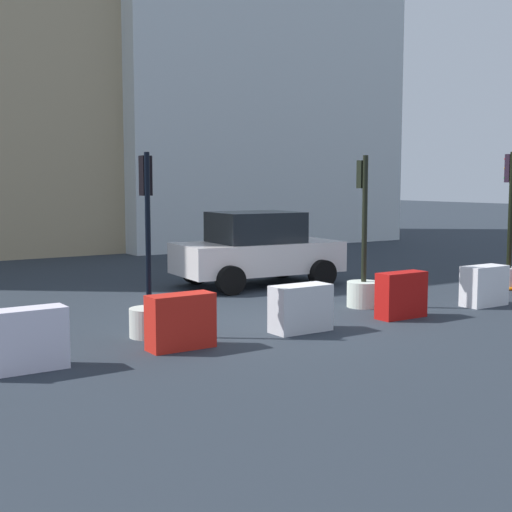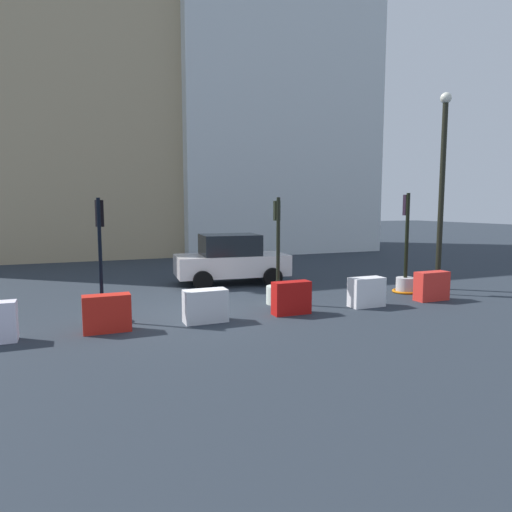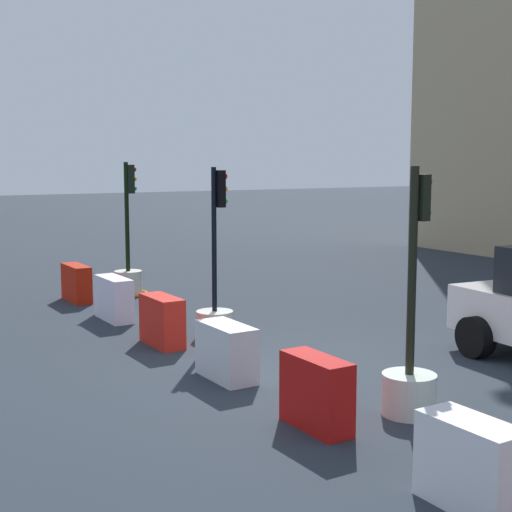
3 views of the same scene
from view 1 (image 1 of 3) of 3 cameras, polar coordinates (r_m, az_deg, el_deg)
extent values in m
plane|color=#283039|center=(13.13, 0.75, -5.19)|extent=(120.00, 120.00, 0.00)
cylinder|color=silver|center=(11.87, -8.56, -5.30)|extent=(0.66, 0.66, 0.48)
cylinder|color=black|center=(11.67, -8.68, 2.01)|extent=(0.09, 0.09, 2.55)
cube|color=black|center=(11.75, -8.87, 6.39)|extent=(0.20, 0.17, 0.65)
sphere|color=red|center=(11.83, -8.98, 7.44)|extent=(0.11, 0.11, 0.11)
sphere|color=orange|center=(11.83, -8.96, 6.39)|extent=(0.11, 0.11, 0.11)
sphere|color=green|center=(11.83, -8.94, 5.34)|extent=(0.11, 0.11, 0.11)
cylinder|color=silver|center=(14.65, 8.63, -3.06)|extent=(0.68, 0.68, 0.52)
cylinder|color=black|center=(14.49, 8.72, 2.96)|extent=(0.11, 0.11, 2.55)
cube|color=black|center=(14.56, 8.49, 6.51)|extent=(0.17, 0.14, 0.56)
sphere|color=red|center=(14.63, 8.30, 7.24)|extent=(0.11, 0.11, 0.11)
sphere|color=orange|center=(14.62, 8.29, 6.51)|extent=(0.11, 0.11, 0.11)
sphere|color=green|center=(14.62, 8.28, 5.78)|extent=(0.11, 0.11, 0.11)
cylinder|color=beige|center=(18.01, 19.61, -1.68)|extent=(0.59, 0.59, 0.49)
cylinder|color=black|center=(17.88, 19.80, 3.48)|extent=(0.12, 0.12, 2.75)
cube|color=black|center=(17.95, 19.63, 6.65)|extent=(0.17, 0.14, 0.67)
sphere|color=red|center=(18.01, 19.48, 7.37)|extent=(0.10, 0.10, 0.10)
sphere|color=orange|center=(18.01, 19.46, 6.66)|extent=(0.10, 0.10, 0.10)
sphere|color=green|center=(18.00, 19.43, 5.95)|extent=(0.10, 0.10, 0.10)
torus|color=orange|center=(18.04, 19.59, -2.33)|extent=(0.81, 0.81, 0.08)
cube|color=white|center=(10.12, -18.22, -6.44)|extent=(1.17, 0.42, 0.85)
cube|color=red|center=(10.94, -6.07, -5.25)|extent=(1.04, 0.43, 0.85)
cube|color=silver|center=(12.13, 3.62, -4.22)|extent=(1.06, 0.49, 0.80)
cube|color=#B8120F|center=(13.58, 11.60, -3.09)|extent=(1.01, 0.40, 0.86)
cube|color=white|center=(15.34, 17.86, -2.29)|extent=(1.00, 0.48, 0.83)
cube|color=silver|center=(17.37, 0.15, -0.09)|extent=(4.13, 2.15, 0.74)
cube|color=black|center=(17.27, -0.04, 2.34)|extent=(2.15, 1.78, 0.74)
cylinder|color=black|center=(18.87, 2.02, -0.73)|extent=(0.69, 0.33, 0.67)
cylinder|color=black|center=(17.22, 5.35, -1.41)|extent=(0.69, 0.33, 0.67)
cylinder|color=black|center=(17.75, -4.90, -1.18)|extent=(0.69, 0.33, 0.67)
cylinder|color=black|center=(15.98, -2.06, -1.96)|extent=(0.69, 0.33, 0.67)
cube|color=silver|center=(31.96, -2.65, 17.05)|extent=(12.31, 9.24, 17.31)
camera|label=2|loc=(4.41, 67.54, 5.64)|focal=31.24mm
camera|label=3|loc=(16.97, 41.54, 6.49)|focal=52.16mm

